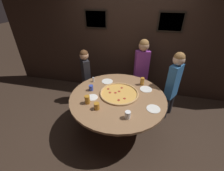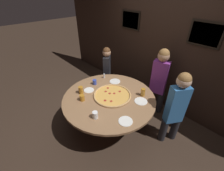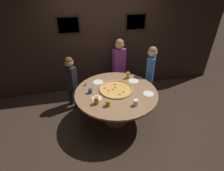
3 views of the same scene
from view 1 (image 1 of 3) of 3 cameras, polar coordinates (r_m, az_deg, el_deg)
ground_plane at (r=3.08m, az=1.91°, el=-15.22°), size 24.00×24.00×0.00m
back_wall at (r=3.63m, az=7.02°, el=16.50°), size 6.40×0.08×2.60m
dining_table at (r=2.66m, az=2.15°, el=-6.16°), size 1.65×1.65×0.74m
giant_pizza at (r=2.63m, az=2.75°, el=-2.94°), size 0.68×0.68×0.03m
drink_cup_near_right at (r=2.42m, az=-9.38°, el=-5.32°), size 0.08×0.08×0.14m
drink_cup_front_edge at (r=2.15m, az=5.99°, el=-11.08°), size 0.08×0.08×0.11m
drink_cup_centre_back at (r=2.30m, az=-5.84°, el=-7.80°), size 0.09×0.09×0.11m
drink_cup_far_right at (r=2.92m, az=11.44°, el=1.57°), size 0.08×0.08×0.15m
drink_cup_near_left at (r=2.73m, az=-7.99°, el=-0.89°), size 0.08×0.08×0.10m
white_plate_left_side at (r=2.57m, az=-7.51°, el=-4.51°), size 0.19×0.19×0.01m
white_plate_far_back at (r=2.40m, az=15.47°, el=-8.55°), size 0.21×0.21×0.01m
white_plate_beside_cup at (r=2.82m, az=12.81°, el=-1.39°), size 0.22×0.22×0.01m
white_plate_right_side at (r=3.00m, az=-1.82°, el=1.59°), size 0.22×0.22×0.01m
condiment_shaker at (r=2.99m, az=-7.09°, el=2.26°), size 0.04×0.04×0.10m
diner_side_left at (r=3.41m, az=-9.91°, el=4.51°), size 0.29×0.31×1.26m
diner_centre_back at (r=3.45m, az=11.13°, el=6.77°), size 0.38×0.24×1.46m
diner_side_right at (r=3.08m, az=22.23°, el=0.95°), size 0.29×0.36×1.40m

